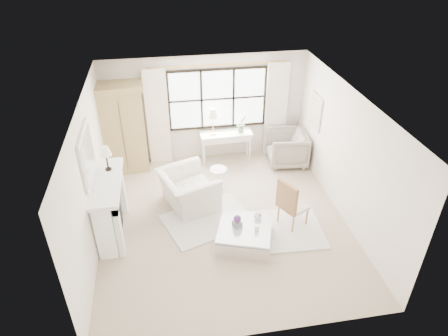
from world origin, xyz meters
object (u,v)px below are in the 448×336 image
(club_armchair, at_px, (188,190))
(armoire, at_px, (123,128))
(coffee_table, at_px, (245,235))
(console_table, at_px, (226,147))

(club_armchair, bearing_deg, armoire, 18.06)
(club_armchair, xyz_separation_m, coffee_table, (0.96, -1.40, -0.21))
(console_table, height_order, club_armchair, console_table)
(club_armchair, distance_m, coffee_table, 1.71)
(console_table, distance_m, coffee_table, 3.15)
(club_armchair, bearing_deg, coffee_table, -165.23)
(console_table, distance_m, club_armchair, 2.08)
(console_table, bearing_deg, coffee_table, -94.83)
(armoire, height_order, coffee_table, armoire)
(console_table, xyz_separation_m, coffee_table, (-0.18, -3.14, -0.22))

